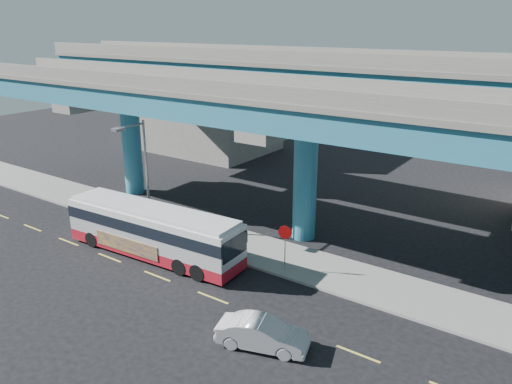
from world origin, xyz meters
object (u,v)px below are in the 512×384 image
Objects in this scene: sedan at (263,334)px; stop_sign at (285,238)px; transit_bus at (153,230)px; street_lamp at (139,162)px; parked_car at (142,206)px.

sedan is 1.58× the size of stop_sign.
street_lamp is at bearing 143.04° from transit_bus.
street_lamp is (2.49, -2.13, 4.21)m from parked_car.
parked_car is 0.53× the size of street_lamp.
sedan is 15.12m from street_lamp.
parked_car is 5.33m from street_lamp.
stop_sign is (12.98, -1.40, 1.33)m from parked_car.
parked_car is 1.45× the size of stop_sign.
stop_sign is at bearing 15.95° from transit_bus.
sedan is at bearing -129.25° from parked_car.
transit_bus is at bearing -156.84° from stop_sign.
transit_bus reaches higher than parked_car.
sedan is 1.09× the size of parked_car.
street_lamp is at bearing -143.62° from parked_car.
sedan is at bearing -22.98° from street_lamp.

